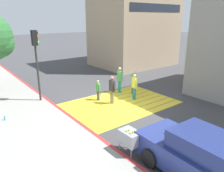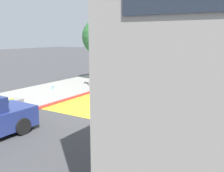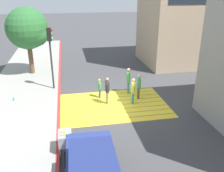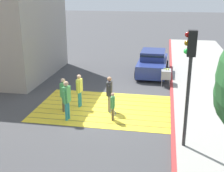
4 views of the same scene
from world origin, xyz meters
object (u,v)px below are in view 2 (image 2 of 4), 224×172
traffic_light_corner (93,47)px  pedestrian_adult_trailing (134,93)px  pedestrian_teen_behind (150,92)px  pedestrian_child_with_racket (115,89)px  tennis_ball_cart (13,105)px  water_bottle (53,87)px  pedestrian_adult_side (111,89)px  street_tree (102,38)px  pedestrian_adult_lead (149,87)px

traffic_light_corner → pedestrian_adult_trailing: size_ratio=2.61×
pedestrian_teen_behind → pedestrian_child_with_racket: pedestrian_teen_behind is taller
tennis_ball_cart → pedestrian_adult_trailing: bearing=45.0°
water_bottle → pedestrian_child_with_racket: 5.34m
pedestrian_adult_side → pedestrian_child_with_racket: 1.05m
traffic_light_corner → pedestrian_adult_side: bearing=-41.4°
street_tree → water_bottle: street_tree is taller
traffic_light_corner → water_bottle: size_ratio=19.27×
traffic_light_corner → pedestrian_teen_behind: traffic_light_corner is taller
traffic_light_corner → pedestrian_child_with_racket: (2.91, -1.89, -2.32)m
traffic_light_corner → pedestrian_adult_lead: size_ratio=2.39×
pedestrian_teen_behind → street_tree: bearing=139.1°
pedestrian_child_with_racket → pedestrian_teen_behind: bearing=-13.3°
traffic_light_corner → pedestrian_child_with_racket: traffic_light_corner is taller
street_tree → pedestrian_adult_side: 8.58m
street_tree → water_bottle: 6.26m
water_bottle → pedestrian_adult_trailing: pedestrian_adult_trailing is taller
pedestrian_child_with_racket → pedestrian_adult_side: bearing=-71.2°
tennis_ball_cart → traffic_light_corner: bearing=95.4°
street_tree → pedestrian_child_with_racket: 7.77m
street_tree → pedestrian_teen_behind: 9.68m
street_tree → pedestrian_child_with_racket: size_ratio=4.17×
pedestrian_adult_lead → pedestrian_adult_side: size_ratio=1.05×
traffic_light_corner → pedestrian_adult_side: size_ratio=2.52×
pedestrian_adult_trailing → pedestrian_child_with_racket: 2.24m
pedestrian_adult_lead → pedestrian_teen_behind: pedestrian_adult_lead is taller
street_tree → tennis_ball_cart: street_tree is taller
pedestrian_adult_trailing → tennis_ball_cart: bearing=-135.0°
pedestrian_adult_side → pedestrian_teen_behind: size_ratio=1.04×
street_tree → pedestrian_adult_lead: (6.59, -5.21, -2.60)m
pedestrian_adult_lead → pedestrian_teen_behind: 0.99m
traffic_light_corner → street_tree: (-1.72, 3.63, 0.59)m
tennis_ball_cart → water_bottle: bearing=118.6°
tennis_ball_cart → pedestrian_teen_behind: 6.66m
pedestrian_adult_trailing → pedestrian_child_with_racket: pedestrian_adult_trailing is taller
street_tree → pedestrian_adult_trailing: street_tree is taller
street_tree → pedestrian_teen_behind: bearing=-40.9°
pedestrian_adult_side → tennis_ball_cart: bearing=-120.4°
traffic_light_corner → pedestrian_adult_lead: traffic_light_corner is taller
tennis_ball_cart → pedestrian_adult_trailing: size_ratio=0.63×
traffic_light_corner → pedestrian_teen_behind: 6.22m
pedestrian_adult_trailing → pedestrian_child_with_racket: bearing=145.8°
tennis_ball_cart → pedestrian_adult_side: size_ratio=0.61×
pedestrian_adult_trailing → pedestrian_teen_behind: pedestrian_adult_trailing is taller
street_tree → water_bottle: (-0.68, -5.21, -3.40)m
water_bottle → pedestrian_adult_side: pedestrian_adult_side is taller
tennis_ball_cart → water_bottle: tennis_ball_cart is taller
tennis_ball_cart → pedestrian_child_with_racket: bearing=67.3°
street_tree → tennis_ball_cart: size_ratio=5.23×
water_bottle → pedestrian_child_with_racket: size_ratio=0.17×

